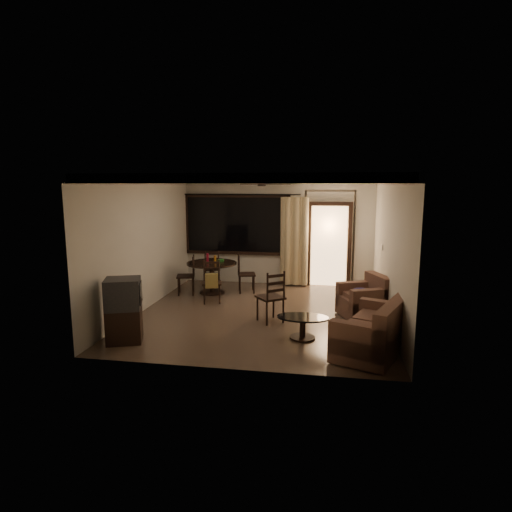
% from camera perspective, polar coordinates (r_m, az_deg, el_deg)
% --- Properties ---
extents(ground, '(5.50, 5.50, 0.00)m').
position_cam_1_polar(ground, '(8.95, 0.72, -7.64)').
color(ground, '#7F6651').
rests_on(ground, ground).
extents(room_shell, '(5.50, 6.70, 5.50)m').
position_cam_1_polar(room_shell, '(10.28, 5.57, 4.96)').
color(room_shell, beige).
rests_on(room_shell, ground).
extents(dining_table, '(1.22, 1.22, 0.98)m').
position_cam_1_polar(dining_table, '(10.50, -5.90, -1.73)').
color(dining_table, black).
rests_on(dining_table, ground).
extents(dining_chair_west, '(0.52, 0.52, 0.95)m').
position_cam_1_polar(dining_chair_west, '(10.53, -9.24, -3.54)').
color(dining_chair_west, black).
rests_on(dining_chair_west, ground).
extents(dining_chair_east, '(0.52, 0.52, 0.95)m').
position_cam_1_polar(dining_chair_east, '(10.59, -1.34, -3.34)').
color(dining_chair_east, black).
rests_on(dining_chair_east, ground).
extents(dining_chair_south, '(0.52, 0.55, 0.95)m').
position_cam_1_polar(dining_chair_south, '(9.72, -5.90, -4.43)').
color(dining_chair_south, black).
rests_on(dining_chair_south, ground).
extents(dining_chair_north, '(0.52, 0.52, 0.95)m').
position_cam_1_polar(dining_chair_north, '(11.33, -5.86, -2.53)').
color(dining_chair_north, black).
rests_on(dining_chair_north, ground).
extents(tv_cabinet, '(0.71, 0.68, 1.09)m').
position_cam_1_polar(tv_cabinet, '(7.61, -17.21, -6.91)').
color(tv_cabinet, black).
rests_on(tv_cabinet, ground).
extents(sofa, '(1.39, 1.80, 0.85)m').
position_cam_1_polar(sofa, '(7.11, 15.67, -9.75)').
color(sofa, '#482921').
rests_on(sofa, ground).
extents(armchair, '(1.09, 1.09, 0.84)m').
position_cam_1_polar(armchair, '(8.90, 14.39, -5.73)').
color(armchair, '#482921').
rests_on(armchair, ground).
extents(coffee_table, '(0.89, 0.54, 0.39)m').
position_cam_1_polar(coffee_table, '(7.54, 6.25, -8.98)').
color(coffee_table, black).
rests_on(coffee_table, ground).
extents(side_chair, '(0.64, 0.64, 1.03)m').
position_cam_1_polar(side_chair, '(8.35, 1.97, -6.75)').
color(side_chair, black).
rests_on(side_chair, ground).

